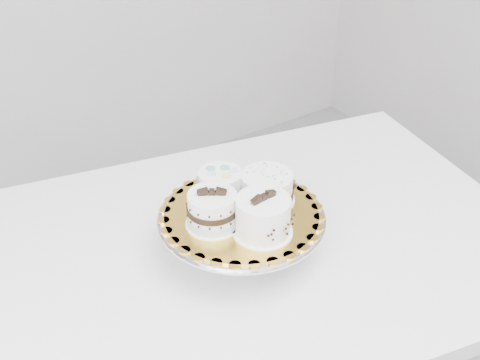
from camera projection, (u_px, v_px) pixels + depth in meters
table at (246, 269)px, 1.32m from camera, size 1.36×1.04×0.75m
cake_stand at (242, 226)px, 1.22m from camera, size 0.34×0.34×0.09m
cake_board at (242, 214)px, 1.20m from camera, size 0.40×0.40×0.00m
cake_swirl at (263, 217)px, 1.13m from camera, size 0.12×0.12×0.09m
cake_banded at (213, 210)px, 1.15m from camera, size 0.13×0.13×0.09m
cake_dots at (221, 186)px, 1.22m from camera, size 0.11×0.11×0.07m
cake_ribbon at (267, 188)px, 1.22m from camera, size 0.13×0.13×0.06m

